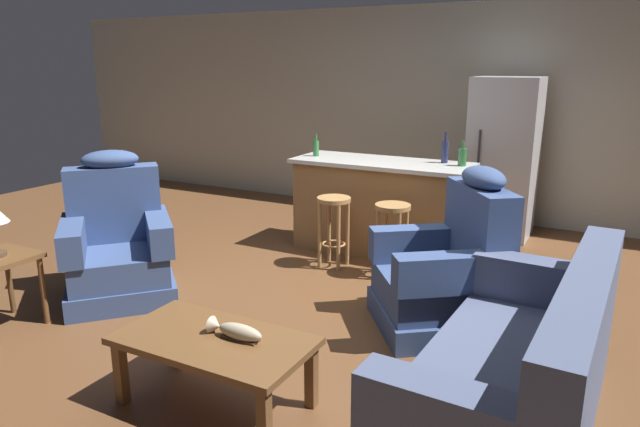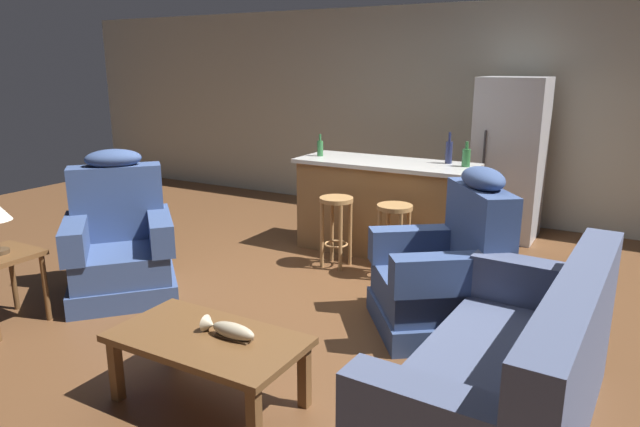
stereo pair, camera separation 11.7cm
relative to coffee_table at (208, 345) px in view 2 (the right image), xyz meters
name	(u,v)px [view 2 (the right image)]	position (x,y,z in m)	size (l,w,h in m)	color
ground_plane	(319,296)	(-0.23, 1.67, -0.36)	(12.00, 12.00, 0.00)	brown
back_wall	(443,113)	(-0.23, 4.79, 0.94)	(12.00, 0.05, 2.60)	#B2B2A3
coffee_table	(208,345)	(0.00, 0.00, 0.00)	(1.10, 0.60, 0.42)	brown
fish_figurine	(229,330)	(0.11, 0.05, 0.10)	(0.34, 0.10, 0.10)	#4C3823
couch	(513,380)	(1.56, 0.51, -0.02)	(0.92, 1.94, 0.94)	#4C5675
recliner_near_lamp	(120,245)	(-1.73, 0.92, 0.06)	(1.19, 1.19, 1.20)	#384C7A
recliner_near_island	(447,274)	(0.87, 1.61, 0.06)	(1.18, 1.18, 1.20)	#384C7A
end_table	(0,266)	(-1.99, 0.04, 0.10)	(0.48, 0.48, 0.56)	brown
kitchen_island	(384,207)	(-0.23, 3.02, 0.11)	(1.80, 0.70, 0.95)	olive
bar_stool_left	(336,219)	(-0.45, 2.39, 0.11)	(0.32, 0.32, 0.68)	#A87A47
bar_stool_right	(394,227)	(0.14, 2.39, 0.11)	(0.32, 0.32, 0.68)	#A87A47
refrigerator	(509,159)	(0.73, 4.22, 0.52)	(0.70, 0.69, 1.76)	#B7B7BC
bottle_tall_green	(320,148)	(-0.96, 2.98, 0.67)	(0.06, 0.06, 0.23)	#2D6B38
bottle_short_amber	(449,152)	(0.35, 3.20, 0.70)	(0.07, 0.07, 0.31)	#23284C
bottle_wine_dark	(466,157)	(0.55, 3.11, 0.68)	(0.08, 0.08, 0.24)	#2D6B38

